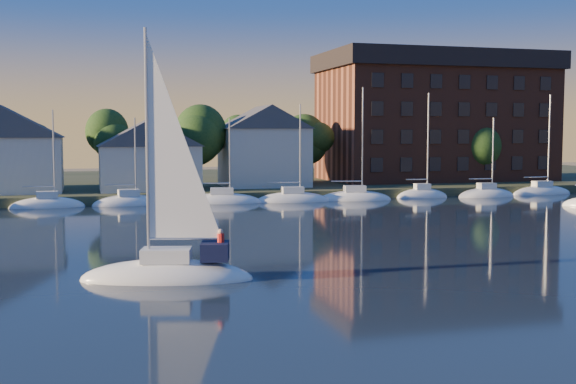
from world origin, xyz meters
name	(u,v)px	position (x,y,z in m)	size (l,w,h in m)	color
ground	(421,317)	(0.00, 0.00, 0.00)	(260.00, 260.00, 0.00)	black
shoreline_land	(182,186)	(0.00, 75.00, 0.00)	(160.00, 50.00, 2.00)	#2E3820
wooden_dock	(209,201)	(0.00, 52.00, 0.00)	(120.00, 3.00, 1.00)	brown
clubhouse_west	(0,147)	(-22.00, 58.00, 5.93)	(13.65, 9.45, 9.64)	beige
clubhouse_centre	(149,154)	(-6.00, 57.00, 5.13)	(11.55, 8.40, 8.08)	beige
clubhouse_east	(264,145)	(8.00, 59.00, 6.00)	(10.50, 8.40, 9.80)	beige
condo_block	(435,116)	(34.00, 64.95, 9.79)	(31.00, 17.00, 17.40)	brown
tree_line	(209,135)	(2.00, 63.00, 7.18)	(93.40, 5.40, 8.90)	#352718
moored_fleet	(214,203)	(0.00, 49.00, 0.10)	(87.50, 2.40, 12.05)	white
hero_sailboat	(169,269)	(-9.09, 10.31, 0.58)	(9.31, 4.91, 13.89)	white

